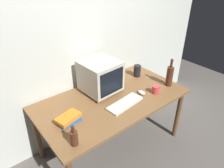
{
  "coord_description": "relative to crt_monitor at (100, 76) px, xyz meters",
  "views": [
    {
      "loc": [
        -1.17,
        -1.45,
        2.0
      ],
      "look_at": [
        0.0,
        0.0,
        0.9
      ],
      "focal_mm": 33.26,
      "sensor_mm": 36.0,
      "label": 1
    }
  ],
  "objects": [
    {
      "name": "computer_mouse",
      "position": [
        0.32,
        -0.33,
        -0.17
      ],
      "size": [
        0.06,
        0.1,
        0.04
      ],
      "primitive_type": "ellipsoid",
      "rotation": [
        0.0,
        0.0,
        -0.04
      ],
      "color": "beige",
      "rests_on": "desk"
    },
    {
      "name": "bottle_short",
      "position": [
        -0.64,
        -0.51,
        -0.12
      ],
      "size": [
        0.07,
        0.07,
        0.2
      ],
      "color": "#472314",
      "rests_on": "desk"
    },
    {
      "name": "back_wall",
      "position": [
        0.01,
        0.31,
        0.34
      ],
      "size": [
        4.0,
        0.08,
        2.5
      ],
      "primitive_type": "cube",
      "color": "beige",
      "rests_on": "ground"
    },
    {
      "name": "mug",
      "position": [
        0.46,
        -0.42,
        -0.15
      ],
      "size": [
        0.12,
        0.08,
        0.09
      ],
      "color": "#CC383D",
      "rests_on": "desk"
    },
    {
      "name": "desk",
      "position": [
        0.01,
        -0.19,
        -0.27
      ],
      "size": [
        1.64,
        0.88,
        0.72
      ],
      "color": "brown",
      "rests_on": "ground"
    },
    {
      "name": "ground_plane",
      "position": [
        0.01,
        -0.19,
        -0.91
      ],
      "size": [
        6.0,
        6.0,
        0.0
      ],
      "primitive_type": "plane",
      "color": "#56514C"
    },
    {
      "name": "bottle_tall",
      "position": [
        0.71,
        -0.4,
        -0.06
      ],
      "size": [
        0.08,
        0.08,
        0.35
      ],
      "color": "#472314",
      "rests_on": "desk"
    },
    {
      "name": "metal_canister",
      "position": [
        0.58,
        0.0,
        -0.12
      ],
      "size": [
        0.09,
        0.09,
        0.15
      ],
      "primitive_type": "cylinder",
      "color": "black",
      "rests_on": "desk"
    },
    {
      "name": "book_stack",
      "position": [
        -0.54,
        -0.23,
        -0.16
      ],
      "size": [
        0.25,
        0.18,
        0.07
      ],
      "color": "#28569E",
      "rests_on": "desk"
    },
    {
      "name": "keyboard",
      "position": [
        0.04,
        -0.37,
        -0.18
      ],
      "size": [
        0.43,
        0.2,
        0.02
      ],
      "primitive_type": "cube",
      "rotation": [
        0.0,
        0.0,
        0.11
      ],
      "color": "beige",
      "rests_on": "desk"
    },
    {
      "name": "crt_monitor",
      "position": [
        0.0,
        0.0,
        0.0
      ],
      "size": [
        0.4,
        0.41,
        0.37
      ],
      "color": "#B2AD9E",
      "rests_on": "desk"
    }
  ]
}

